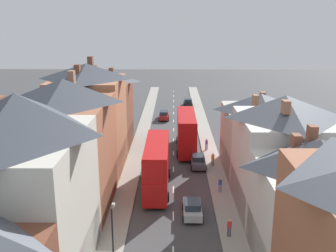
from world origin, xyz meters
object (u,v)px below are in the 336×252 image
object	(u,v)px
pedestrian_mid_right	(220,184)
street_lamp	(113,237)
car_near_blue	(164,115)
pedestrian_far_right	(206,144)
car_mid_black	(188,102)
car_near_silver	(198,161)
pedestrian_mid_left	(229,227)
double_decker_bus_mid_street	(186,131)
pedestrian_far_left	(213,159)
double_decker_bus_lead	(157,165)
car_parked_right_a	(192,208)

from	to	relation	value
pedestrian_mid_right	street_lamp	bearing A→B (deg)	-122.93
car_near_blue	pedestrian_far_right	size ratio (longest dim) A/B	2.73
car_mid_black	pedestrian_far_right	bearing A→B (deg)	-86.98
car_near_blue	pedestrian_far_right	distance (m)	18.90
car_near_silver	car_mid_black	world-z (taller)	car_near_silver
pedestrian_mid_left	car_mid_black	bearing A→B (deg)	91.80
double_decker_bus_mid_street	pedestrian_far_left	size ratio (longest dim) A/B	6.71
double_decker_bus_lead	pedestrian_far_left	xyz separation A→B (m)	(6.77, 6.87, -1.78)
car_parked_right_a	car_mid_black	size ratio (longest dim) A/B	0.98
double_decker_bus_lead	pedestrian_far_right	xyz separation A→B (m)	(6.47, 13.11, -1.78)
pedestrian_mid_left	pedestrian_mid_right	world-z (taller)	same
double_decker_bus_mid_street	car_near_blue	xyz separation A→B (m)	(-3.59, 17.71, -1.99)
double_decker_bus_mid_street	car_parked_right_a	world-z (taller)	double_decker_bus_mid_street
double_decker_bus_mid_street	pedestrian_mid_left	xyz separation A→B (m)	(2.96, -23.07, -1.78)
double_decker_bus_mid_street	car_mid_black	world-z (taller)	double_decker_bus_mid_street
car_parked_right_a	pedestrian_far_left	size ratio (longest dim) A/B	2.48
car_near_blue	double_decker_bus_lead	bearing A→B (deg)	-90.02
double_decker_bus_mid_street	street_lamp	xyz separation A→B (m)	(-6.04, -28.41, 0.43)
street_lamp	pedestrian_mid_left	bearing A→B (deg)	30.71
double_decker_bus_lead	pedestrian_far_right	world-z (taller)	double_decker_bus_lead
pedestrian_mid_left	street_lamp	size ratio (longest dim) A/B	0.29
pedestrian_mid_right	pedestrian_far_right	distance (m)	14.12
car_near_blue	pedestrian_mid_right	size ratio (longest dim) A/B	2.73
car_near_blue	double_decker_bus_mid_street	bearing A→B (deg)	-78.54
pedestrian_mid_right	pedestrian_far_right	xyz separation A→B (m)	(-0.32, 14.11, 0.00)
car_parked_right_a	car_mid_black	world-z (taller)	car_mid_black
pedestrian_far_left	pedestrian_far_right	size ratio (longest dim) A/B	1.00
car_mid_black	pedestrian_far_left	distance (m)	35.89
car_near_blue	car_near_silver	world-z (taller)	car_near_silver
pedestrian_mid_left	street_lamp	world-z (taller)	street_lamp
car_mid_black	double_decker_bus_lead	bearing A→B (deg)	-96.56
car_near_blue	pedestrian_far_left	world-z (taller)	pedestrian_far_left
double_decker_bus_lead	pedestrian_far_left	size ratio (longest dim) A/B	6.71
pedestrian_mid_left	pedestrian_far_right	distance (m)	23.02
pedestrian_mid_left	street_lamp	xyz separation A→B (m)	(-9.00, -5.35, 2.21)
car_mid_black	pedestrian_far_left	size ratio (longest dim) A/B	2.52
pedestrian_mid_left	pedestrian_mid_right	bearing A→B (deg)	88.51
double_decker_bus_lead	car_parked_right_a	distance (m)	7.37
car_mid_black	pedestrian_far_right	distance (m)	29.64
double_decker_bus_lead	car_parked_right_a	bearing A→B (deg)	-59.39
car_near_blue	pedestrian_mid_right	distance (m)	32.59
car_near_blue	car_mid_black	distance (m)	12.81
pedestrian_far_left	street_lamp	world-z (taller)	street_lamp
car_near_silver	pedestrian_mid_left	bearing A→B (deg)	-84.28
pedestrian_mid_left	pedestrian_far_left	size ratio (longest dim) A/B	1.00
pedestrian_mid_right	car_parked_right_a	bearing A→B (deg)	-121.96
car_near_silver	pedestrian_far_left	bearing A→B (deg)	9.71
double_decker_bus_mid_street	double_decker_bus_lead	bearing A→B (deg)	-105.30
car_near_silver	street_lamp	size ratio (longest dim) A/B	0.71
double_decker_bus_mid_street	pedestrian_mid_right	size ratio (longest dim) A/B	6.71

